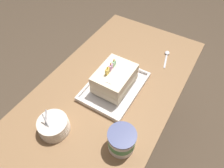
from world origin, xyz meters
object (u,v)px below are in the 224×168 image
object	(u,v)px
birthday_cake	(115,78)
bowl_stack	(54,126)
ice_cream_tub	(122,140)
serving_spoon_by_bowls	(167,55)
foil_tray	(114,87)

from	to	relation	value
birthday_cake	bowl_stack	distance (m)	0.36
ice_cream_tub	serving_spoon_by_bowls	world-z (taller)	ice_cream_tub
foil_tray	ice_cream_tub	xyz separation A→B (m)	(-0.26, -0.19, 0.05)
foil_tray	ice_cream_tub	bearing A→B (deg)	-144.20
ice_cream_tub	bowl_stack	bearing A→B (deg)	106.15
bowl_stack	ice_cream_tub	distance (m)	0.30
birthday_cake	ice_cream_tub	size ratio (longest dim) A/B	1.78
bowl_stack	serving_spoon_by_bowls	distance (m)	0.76
ice_cream_tub	serving_spoon_by_bowls	distance (m)	0.64
serving_spoon_by_bowls	birthday_cake	bearing A→B (deg)	159.59
birthday_cake	ice_cream_tub	world-z (taller)	birthday_cake
birthday_cake	serving_spoon_by_bowls	world-z (taller)	birthday_cake
birthday_cake	bowl_stack	world-z (taller)	birthday_cake
birthday_cake	foil_tray	bearing A→B (deg)	-90.00
foil_tray	birthday_cake	bearing A→B (deg)	90.00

